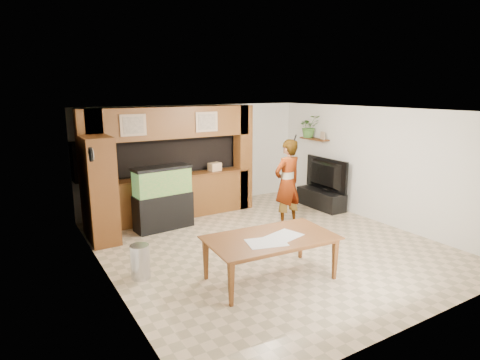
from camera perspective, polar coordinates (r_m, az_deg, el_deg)
floor at (r=7.98m, az=3.86°, el=-9.15°), size 6.50×6.50×0.00m
ceiling at (r=7.42m, az=4.16°, el=9.83°), size 6.50×6.50×0.00m
wall_back at (r=10.37m, az=-6.40°, el=3.38°), size 6.00×0.00×6.00m
wall_left at (r=6.40m, az=-18.57°, el=-3.08°), size 0.00×6.50×6.50m
wall_right at (r=9.61m, az=18.81°, el=2.04°), size 0.00×6.50×6.50m
partition at (r=9.45m, az=-10.05°, el=2.43°), size 4.20×0.99×2.60m
wall_clock at (r=7.25m, az=-20.43°, el=3.43°), size 0.05×0.25×0.25m
wall_shelf at (r=10.79m, az=10.51°, el=5.76°), size 0.25×0.90×0.04m
pantry_cabinet at (r=8.28m, az=-19.32°, el=-1.38°), size 0.53×0.86×2.11m
trash_can at (r=6.74m, az=-14.01°, el=-11.21°), size 0.31×0.31×0.56m
aquarium at (r=8.81m, az=-10.91°, el=-2.60°), size 1.25×0.47×1.38m
tv_stand at (r=10.52m, az=11.43°, el=-2.65°), size 0.50×1.35×0.45m
television at (r=10.37m, az=11.58°, el=0.75°), size 0.21×1.44×0.83m
photo_frame at (r=10.54m, az=11.67°, el=6.20°), size 0.04×0.15×0.20m
potted_plant at (r=10.87m, az=9.81°, el=7.51°), size 0.65×0.60×0.59m
person at (r=8.85m, az=6.74°, el=-0.43°), size 0.75×0.54×1.94m
microphone at (r=8.59m, az=7.84°, el=5.94°), size 0.03×0.09×0.15m
dining_table at (r=6.47m, az=4.52°, el=-11.14°), size 2.11×1.28×0.72m
newspaper_a at (r=6.13m, az=3.75°, el=-8.86°), size 0.67×0.56×0.01m
newspaper_b at (r=6.41m, az=6.25°, el=-7.91°), size 0.64×0.53×0.01m
counter_box at (r=9.75m, az=-3.62°, el=1.88°), size 0.33×0.25×0.20m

